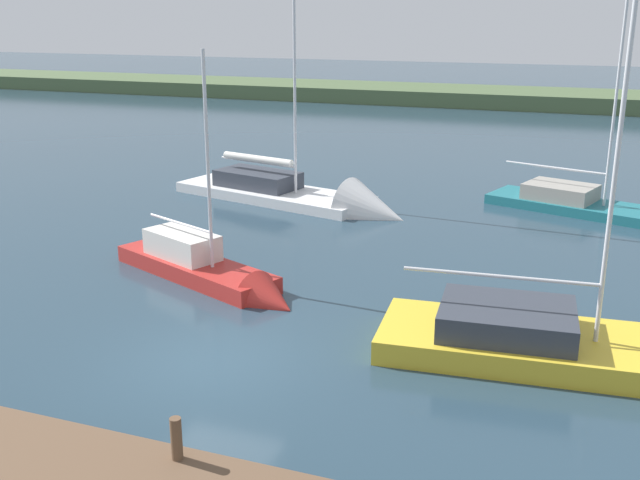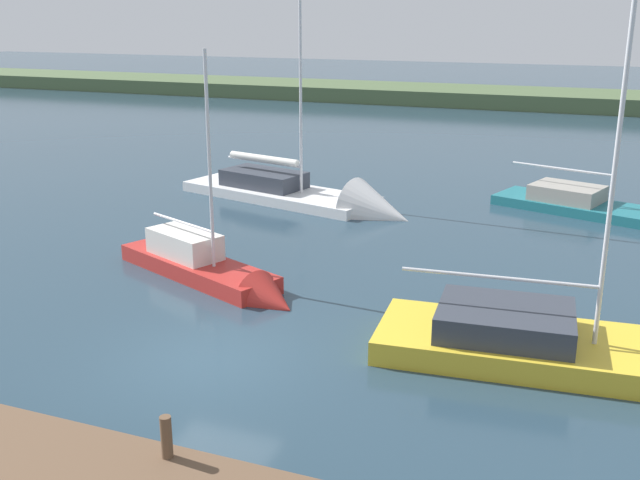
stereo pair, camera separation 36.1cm
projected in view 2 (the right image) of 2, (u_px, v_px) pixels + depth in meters
name	position (u px, v px, depth m)	size (l,w,h in m)	color
ground_plane	(209.00, 360.00, 16.45)	(200.00, 200.00, 0.00)	#263D4C
far_shoreline	(514.00, 105.00, 60.60)	(180.00, 8.00, 2.40)	#4C603D
dock_pier	(37.00, 479.00, 11.61)	(19.09, 2.16, 0.79)	brown
mooring_post_near	(166.00, 437.00, 11.39)	(0.18, 0.18, 0.70)	brown
sailboat_near_dock	(212.00, 276.00, 21.20)	(6.79, 3.98, 7.14)	#B22823
sailboat_behind_pier	(638.00, 219.00, 27.22)	(9.34, 4.87, 10.08)	#1E6B75
sailboat_far_right	(319.00, 203.00, 29.45)	(10.54, 5.04, 12.00)	white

